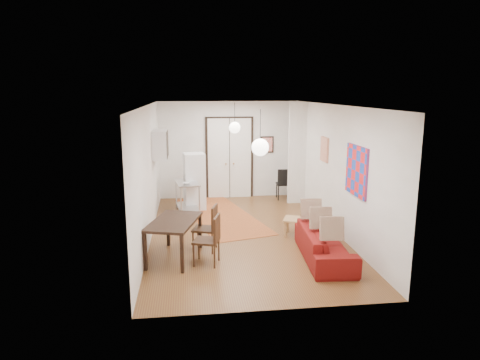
{
  "coord_description": "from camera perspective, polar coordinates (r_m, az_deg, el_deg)",
  "views": [
    {
      "loc": [
        -1.24,
        -9.23,
        3.22
      ],
      "look_at": [
        -0.1,
        0.04,
        1.25
      ],
      "focal_mm": 32.0,
      "sensor_mm": 36.0,
      "label": 1
    }
  ],
  "objects": [
    {
      "name": "soap_bottle",
      "position": [
        11.59,
        -7.35,
        0.43
      ],
      "size": [
        0.1,
        0.1,
        0.18
      ],
      "primitive_type": "imported",
      "rotation": [
        0.0,
        0.0,
        0.28
      ],
      "color": "teal",
      "rests_on": "kitchen_counter"
    },
    {
      "name": "stub_partition",
      "position": [
        12.31,
        7.62,
        3.54
      ],
      "size": [
        0.5,
        0.1,
        2.9
      ],
      "primitive_type": "cube",
      "color": "silver",
      "rests_on": "floor"
    },
    {
      "name": "sofa",
      "position": [
        8.51,
        11.21,
        -8.4
      ],
      "size": [
        2.11,
        0.95,
        0.6
      ],
      "primitive_type": "imported",
      "rotation": [
        0.0,
        0.0,
        1.5
      ],
      "color": "maroon",
      "rests_on": "floor"
    },
    {
      "name": "pendant_front",
      "position": [
        7.4,
        2.7,
        4.38
      ],
      "size": [
        0.3,
        0.3,
        0.8
      ],
      "color": "white",
      "rests_on": "ceiling"
    },
    {
      "name": "wall_front",
      "position": [
        6.13,
        4.99,
        -4.91
      ],
      "size": [
        4.2,
        0.02,
        2.9
      ],
      "primitive_type": "cube",
      "color": "silver",
      "rests_on": "floor"
    },
    {
      "name": "dining_chair_far",
      "position": [
        8.16,
        -4.56,
        -7.23
      ],
      "size": [
        0.56,
        0.7,
        0.95
      ],
      "rotation": [
        0.0,
        0.0,
        -1.86
      ],
      "color": "#351D10",
      "rests_on": "floor"
    },
    {
      "name": "dining_chair_near",
      "position": [
        8.82,
        -4.77,
        -5.75
      ],
      "size": [
        0.56,
        0.7,
        0.95
      ],
      "rotation": [
        0.0,
        0.0,
        -1.86
      ],
      "color": "#351D10",
      "rests_on": "floor"
    },
    {
      "name": "pendant_back",
      "position": [
        11.34,
        -0.71,
        7.01
      ],
      "size": [
        0.3,
        0.3,
        0.8
      ],
      "color": "white",
      "rests_on": "ceiling"
    },
    {
      "name": "floor",
      "position": [
        9.86,
        0.61,
        -7.16
      ],
      "size": [
        7.0,
        7.0,
        0.0
      ],
      "primitive_type": "plane",
      "color": "brown",
      "rests_on": "ground"
    },
    {
      "name": "fridge",
      "position": [
        11.74,
        -6.11,
        -0.19
      ],
      "size": [
        0.62,
        0.62,
        1.55
      ],
      "primitive_type": "cube",
      "rotation": [
        0.0,
        0.0,
        0.14
      ],
      "color": "white",
      "rests_on": "floor"
    },
    {
      "name": "painting_abstract",
      "position": [
        10.66,
        11.2,
        4.03
      ],
      "size": [
        0.05,
        0.5,
        0.6
      ],
      "primitive_type": "cube",
      "color": "white",
      "rests_on": "wall_right"
    },
    {
      "name": "kitchen_counter",
      "position": [
        11.43,
        -7.05,
        -1.77
      ],
      "size": [
        0.7,
        1.17,
        0.85
      ],
      "rotation": [
        0.0,
        0.0,
        0.14
      ],
      "color": "silver",
      "rests_on": "floor"
    },
    {
      "name": "wall_left",
      "position": [
        9.44,
        -12.11,
        0.84
      ],
      "size": [
        0.02,
        7.0,
        2.9
      ],
      "primitive_type": "cube",
      "color": "silver",
      "rests_on": "floor"
    },
    {
      "name": "black_side_chair",
      "position": [
        12.95,
        5.77,
        -0.05
      ],
      "size": [
        0.45,
        0.45,
        0.94
      ],
      "rotation": [
        0.0,
        0.0,
        3.08
      ],
      "color": "black",
      "rests_on": "floor"
    },
    {
      "name": "poster_back",
      "position": [
        13.03,
        3.63,
        4.74
      ],
      "size": [
        0.4,
        0.03,
        0.5
      ],
      "primitive_type": "cube",
      "color": "red",
      "rests_on": "wall_back"
    },
    {
      "name": "wall_right",
      "position": [
        9.98,
        12.67,
        1.4
      ],
      "size": [
        0.02,
        7.0,
        2.9
      ],
      "primitive_type": "cube",
      "color": "silver",
      "rests_on": "floor"
    },
    {
      "name": "wall_back",
      "position": [
        12.92,
        -1.44,
        4.03
      ],
      "size": [
        4.2,
        0.02,
        2.9
      ],
      "primitive_type": "cube",
      "color": "silver",
      "rests_on": "floor"
    },
    {
      "name": "ceiling",
      "position": [
        9.32,
        0.65,
        9.94
      ],
      "size": [
        4.2,
        7.0,
        0.02
      ],
      "primitive_type": "cube",
      "color": "white",
      "rests_on": "wall_back"
    },
    {
      "name": "coffee_table",
      "position": [
        9.74,
        8.44,
        -5.47
      ],
      "size": [
        0.98,
        0.76,
        0.38
      ],
      "rotation": [
        0.0,
        0.0,
        -0.38
      ],
      "color": "tan",
      "rests_on": "floor"
    },
    {
      "name": "bowl",
      "position": [
        11.06,
        -7.09,
        -0.44
      ],
      "size": [
        0.25,
        0.25,
        0.05
      ],
      "primitive_type": "imported",
      "rotation": [
        0.0,
        0.0,
        0.28
      ],
      "color": "silver",
      "rests_on": "kitchen_counter"
    },
    {
      "name": "potted_plant",
      "position": [
        9.7,
        9.06,
        -4.1
      ],
      "size": [
        0.42,
        0.4,
        0.37
      ],
      "primitive_type": "imported",
      "rotation": [
        0.0,
        0.0,
        -0.38
      ],
      "color": "#3D6A2F",
      "rests_on": "coffee_table"
    },
    {
      "name": "print_left",
      "position": [
        11.34,
        -11.21,
        5.25
      ],
      "size": [
        0.03,
        0.44,
        0.54
      ],
      "primitive_type": "cube",
      "color": "#9A6940",
      "rests_on": "wall_left"
    },
    {
      "name": "dining_table",
      "position": [
        8.36,
        -8.79,
        -5.91
      ],
      "size": [
        1.15,
        1.55,
        0.77
      ],
      "rotation": [
        0.0,
        0.0,
        -0.28
      ],
      "color": "black",
      "rests_on": "floor"
    },
    {
      "name": "kilim_rug",
      "position": [
        11.26,
        -2.69,
        -4.7
      ],
      "size": [
        2.42,
        4.19,
        0.01
      ],
      "primitive_type": "cube",
      "rotation": [
        0.0,
        0.0,
        0.25
      ],
      "color": "#B55F2D",
      "rests_on": "floor"
    },
    {
      "name": "wall_cabinet",
      "position": [
        10.84,
        -10.59,
        4.71
      ],
      "size": [
        0.35,
        1.0,
        0.7
      ],
      "primitive_type": "cube",
      "color": "white",
      "rests_on": "wall_left"
    },
    {
      "name": "painting_popart",
      "position": [
        8.79,
        15.29,
        1.2
      ],
      "size": [
        0.05,
        1.0,
        1.0
      ],
      "primitive_type": "cube",
      "color": "red",
      "rests_on": "wall_right"
    },
    {
      "name": "double_doors",
      "position": [
        12.91,
        -1.41,
        2.9
      ],
      "size": [
        1.44,
        0.06,
        2.5
      ],
      "primitive_type": "cube",
      "color": "white",
      "rests_on": "wall_back"
    }
  ]
}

